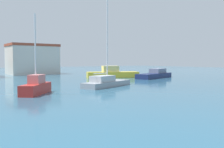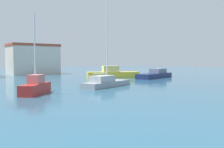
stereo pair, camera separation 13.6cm
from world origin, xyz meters
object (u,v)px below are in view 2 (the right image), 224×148
(sailboat_grey_far_right, at_px, (106,82))
(motorboat_navy_mid_harbor, at_px, (155,75))
(motorboat_yellow_center_channel, at_px, (112,73))
(sailboat_red_inner_mooring, at_px, (36,86))

(sailboat_grey_far_right, xyz_separation_m, motorboat_navy_mid_harbor, (13.95, 6.51, 0.01))
(sailboat_grey_far_right, distance_m, motorboat_yellow_center_channel, 14.63)
(sailboat_grey_far_right, relative_size, motorboat_yellow_center_channel, 1.25)
(sailboat_grey_far_right, bearing_deg, motorboat_yellow_center_channel, 51.69)
(motorboat_yellow_center_channel, bearing_deg, motorboat_navy_mid_harbor, -45.52)
(motorboat_navy_mid_harbor, height_order, sailboat_red_inner_mooring, sailboat_red_inner_mooring)
(sailboat_red_inner_mooring, bearing_deg, motorboat_navy_mid_harbor, 19.82)
(motorboat_yellow_center_channel, relative_size, sailboat_red_inner_mooring, 1.31)
(motorboat_navy_mid_harbor, bearing_deg, motorboat_yellow_center_channel, 134.48)
(sailboat_grey_far_right, relative_size, sailboat_red_inner_mooring, 1.64)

